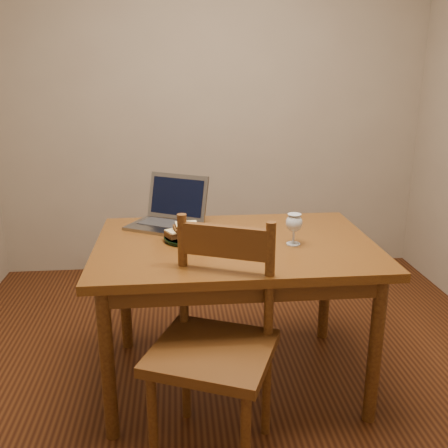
{
  "coord_description": "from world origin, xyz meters",
  "views": [
    {
      "loc": [
        -0.27,
        -2.16,
        1.51
      ],
      "look_at": [
        -0.05,
        0.13,
        0.8
      ],
      "focal_mm": 40.0,
      "sensor_mm": 36.0,
      "label": 1
    }
  ],
  "objects": [
    {
      "name": "milk_glass",
      "position": [
        0.26,
        -0.03,
        0.81
      ],
      "size": [
        0.08,
        0.08,
        0.15
      ],
      "primitive_type": null,
      "color": "white",
      "rests_on": "table"
    },
    {
      "name": "table",
      "position": [
        -0.01,
        0.03,
        0.65
      ],
      "size": [
        1.3,
        0.9,
        0.74
      ],
      "color": "#49200C",
      "rests_on": "floor"
    },
    {
      "name": "back_wall",
      "position": [
        0.0,
        1.61,
        1.3
      ],
      "size": [
        3.2,
        0.02,
        2.6
      ],
      "primitive_type": "cube",
      "color": "gray",
      "rests_on": "floor"
    },
    {
      "name": "laptop",
      "position": [
        -0.31,
        0.35,
        0.81
      ],
      "size": [
        0.45,
        0.44,
        0.25
      ],
      "rotation": [
        0.0,
        0.0,
        -0.52
      ],
      "color": "slate",
      "rests_on": "table"
    },
    {
      "name": "floor",
      "position": [
        0.0,
        0.0,
        -0.01
      ],
      "size": [
        3.2,
        3.2,
        0.02
      ],
      "primitive_type": "cube",
      "color": "black",
      "rests_on": "ground"
    },
    {
      "name": "chair",
      "position": [
        -0.14,
        -0.44,
        0.52
      ],
      "size": [
        0.58,
        0.57,
        0.48
      ],
      "rotation": [
        0.0,
        0.0,
        -0.4
      ],
      "color": "#391C0B",
      "rests_on": "floor"
    },
    {
      "name": "front_wall",
      "position": [
        0.0,
        -1.61,
        1.3
      ],
      "size": [
        3.2,
        0.02,
        2.6
      ],
      "primitive_type": "cube",
      "color": "gray",
      "rests_on": "floor"
    },
    {
      "name": "sandwich_cheese",
      "position": [
        -0.27,
        0.09,
        0.78
      ],
      "size": [
        0.14,
        0.12,
        0.04
      ],
      "primitive_type": null,
      "rotation": [
        0.0,
        0.0,
        0.47
      ],
      "color": "#381E0C",
      "rests_on": "plate"
    },
    {
      "name": "sandwich_tomato",
      "position": [
        -0.19,
        0.07,
        0.78
      ],
      "size": [
        0.12,
        0.07,
        0.04
      ],
      "primitive_type": null,
      "rotation": [
        0.0,
        0.0,
        -0.03
      ],
      "color": "#381E0C",
      "rests_on": "plate"
    },
    {
      "name": "plate",
      "position": [
        -0.23,
        0.08,
        0.75
      ],
      "size": [
        0.22,
        0.22,
        0.02
      ],
      "primitive_type": "cylinder",
      "color": "black",
      "rests_on": "table"
    },
    {
      "name": "sandwich_top",
      "position": [
        -0.23,
        0.08,
        0.8
      ],
      "size": [
        0.13,
        0.09,
        0.04
      ],
      "primitive_type": null,
      "rotation": [
        0.0,
        0.0,
        0.21
      ],
      "color": "#381E0C",
      "rests_on": "plate"
    }
  ]
}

